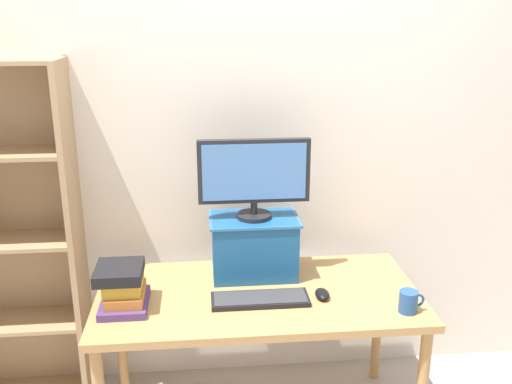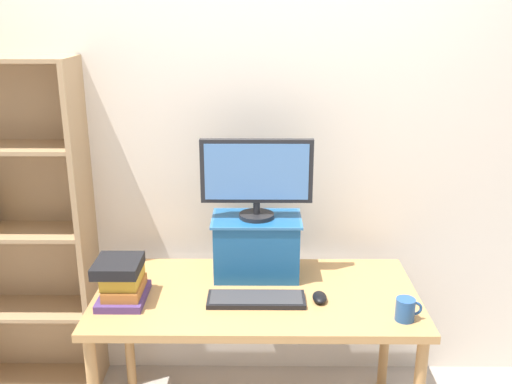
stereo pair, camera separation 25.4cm
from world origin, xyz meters
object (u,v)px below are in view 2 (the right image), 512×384
(keyboard, at_px, (256,299))
(desk, at_px, (256,306))
(book_stack, at_px, (122,280))
(coffee_mug, at_px, (406,309))
(bookshelf_unit, at_px, (14,229))
(computer_mouse, at_px, (320,297))
(riser_box, at_px, (256,245))
(computer_monitor, at_px, (256,175))

(keyboard, bearing_deg, desk, 89.02)
(book_stack, height_order, coffee_mug, book_stack)
(bookshelf_unit, distance_m, computer_mouse, 1.60)
(book_stack, xyz_separation_m, coffee_mug, (1.22, -0.17, -0.04))
(riser_box, xyz_separation_m, computer_mouse, (0.28, -0.27, -0.14))
(riser_box, bearing_deg, computer_mouse, -43.68)
(keyboard, xyz_separation_m, book_stack, (-0.59, 0.02, 0.08))
(bookshelf_unit, distance_m, book_stack, 0.79)
(riser_box, xyz_separation_m, keyboard, (0.00, -0.28, -0.14))
(coffee_mug, bearing_deg, computer_mouse, 155.10)
(desk, relative_size, keyboard, 3.40)
(computer_mouse, bearing_deg, bookshelf_unit, 163.79)
(riser_box, relative_size, computer_monitor, 0.82)
(riser_box, distance_m, coffee_mug, 0.77)
(riser_box, relative_size, book_stack, 1.61)
(riser_box, height_order, coffee_mug, riser_box)
(bookshelf_unit, relative_size, riser_box, 4.12)
(bookshelf_unit, bearing_deg, keyboard, -20.03)
(bookshelf_unit, xyz_separation_m, computer_mouse, (1.53, -0.44, -0.15))
(computer_monitor, distance_m, coffee_mug, 0.89)
(bookshelf_unit, bearing_deg, coffee_mug, -17.87)
(desk, bearing_deg, riser_box, 90.60)
(computer_monitor, height_order, book_stack, computer_monitor)
(desk, xyz_separation_m, computer_mouse, (0.28, -0.08, 0.09))
(desk, relative_size, computer_mouse, 14.16)
(bookshelf_unit, bearing_deg, computer_monitor, -7.99)
(computer_mouse, bearing_deg, desk, 164.41)
(computer_mouse, bearing_deg, book_stack, 179.38)
(riser_box, bearing_deg, keyboard, -89.90)
(computer_monitor, height_order, keyboard, computer_monitor)
(riser_box, height_order, computer_mouse, riser_box)
(bookshelf_unit, height_order, riser_box, bookshelf_unit)
(riser_box, relative_size, coffee_mug, 3.80)
(bookshelf_unit, xyz_separation_m, computer_monitor, (1.24, -0.17, 0.34))
(computer_monitor, relative_size, book_stack, 1.97)
(keyboard, relative_size, book_stack, 1.64)
(riser_box, height_order, computer_monitor, computer_monitor)
(riser_box, xyz_separation_m, book_stack, (-0.59, -0.26, -0.06))
(keyboard, bearing_deg, coffee_mug, -13.41)
(bookshelf_unit, height_order, computer_mouse, bookshelf_unit)
(computer_mouse, relative_size, book_stack, 0.39)
(desk, height_order, riser_box, riser_box)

